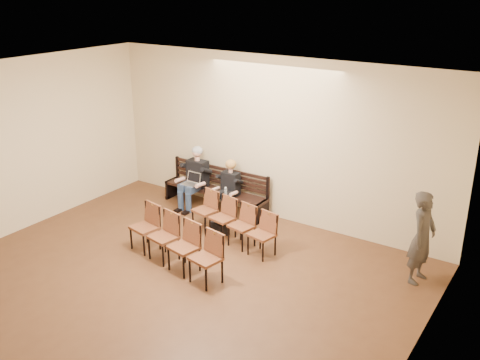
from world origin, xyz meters
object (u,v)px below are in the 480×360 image
object	(u,v)px
seated_man	(195,177)
passerby	(423,231)
water_bottle	(226,197)
bench	(215,199)
chair_row_back	(173,242)
laptop	(190,185)
seated_woman	(228,191)
bag	(220,228)
chair_row_front	(232,222)

from	to	relation	value
seated_man	passerby	world-z (taller)	passerby
seated_man	water_bottle	bearing A→B (deg)	-15.83
bench	chair_row_back	size ratio (longest dim) A/B	1.17
bench	laptop	bearing A→B (deg)	-140.62
laptop	passerby	distance (m)	5.22
seated_woman	bag	distance (m)	1.08
laptop	bag	xyz separation A→B (m)	(1.29, -0.66, -0.45)
seated_woman	bag	bearing A→B (deg)	-65.48
bench	seated_woman	bearing A→B (deg)	-15.06
chair_row_front	water_bottle	bearing A→B (deg)	143.16
seated_woman	passerby	world-z (taller)	passerby
bag	chair_row_back	bearing A→B (deg)	-88.39
bag	passerby	world-z (taller)	passerby
chair_row_front	laptop	bearing A→B (deg)	165.72
seated_man	laptop	xyz separation A→B (m)	(0.04, -0.23, -0.12)
laptop	bag	world-z (taller)	laptop
bench	laptop	xyz separation A→B (m)	(-0.43, -0.35, 0.35)
seated_woman	water_bottle	world-z (taller)	seated_woman
seated_woman	water_bottle	size ratio (longest dim) A/B	5.37
bench	water_bottle	size ratio (longest dim) A/B	12.46
bench	water_bottle	world-z (taller)	water_bottle
seated_woman	chair_row_back	xyz separation A→B (m)	(0.45, -2.40, -0.11)
seated_woman	chair_row_back	world-z (taller)	seated_woman
seated_woman	laptop	world-z (taller)	seated_woman
seated_man	chair_row_back	distance (m)	2.77
water_bottle	bag	distance (m)	0.78
laptop	chair_row_front	bearing A→B (deg)	-23.96
bench	water_bottle	xyz separation A→B (m)	(0.59, -0.42, 0.33)
bench	chair_row_back	bearing A→B (deg)	-70.36
laptop	water_bottle	bearing A→B (deg)	-2.02
seated_woman	laptop	xyz separation A→B (m)	(-0.88, -0.23, 0.02)
seated_woman	chair_row_back	bearing A→B (deg)	-79.32
seated_man	bag	distance (m)	1.70
seated_woman	chair_row_back	distance (m)	2.44
seated_man	laptop	size ratio (longest dim) A/B	3.94
seated_man	seated_woman	size ratio (longest dim) A/B	1.25
bench	chair_row_front	size ratio (longest dim) A/B	1.28
seated_woman	chair_row_back	size ratio (longest dim) A/B	0.51
seated_man	laptop	distance (m)	0.27
laptop	chair_row_back	distance (m)	2.54
seated_woman	laptop	size ratio (longest dim) A/B	3.15
seated_woman	bag	size ratio (longest dim) A/B	3.18
seated_man	chair_row_front	size ratio (longest dim) A/B	0.69
bag	laptop	bearing A→B (deg)	152.74
passerby	seated_man	bearing A→B (deg)	92.46
chair_row_front	chair_row_back	xyz separation A→B (m)	(-0.36, -1.35, 0.04)
bench	passerby	world-z (taller)	passerby
seated_woman	water_bottle	distance (m)	0.33
laptop	seated_woman	bearing A→B (deg)	16.60
water_bottle	chair_row_front	xyz separation A→B (m)	(0.67, -0.74, -0.14)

